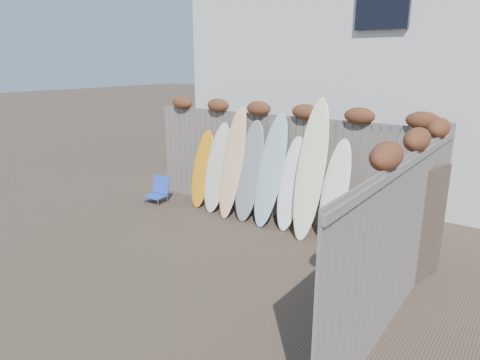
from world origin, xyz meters
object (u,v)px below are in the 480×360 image
Objects in this scene: beach_chair at (158,190)px; wooden_crate at (364,259)px; surfboard_0 at (202,169)px; lattice_panel at (424,228)px.

beach_chair is 0.81× the size of wooden_crate.
beach_chair is at bearing 170.55° from wooden_crate.
surfboard_0 is (0.92, 0.41, 0.54)m from beach_chair.
lattice_panel is 4.68m from surfboard_0.
wooden_crate is (4.91, -0.82, 0.09)m from beach_chair.
surfboard_0 is at bearing 162.84° from wooden_crate.
surfboard_0 is at bearing 24.16° from beach_chair.
lattice_panel is at bearing 34.88° from wooden_crate.
wooden_crate is 0.42× the size of surfboard_0.
lattice_panel is at bearing -14.38° from surfboard_0.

